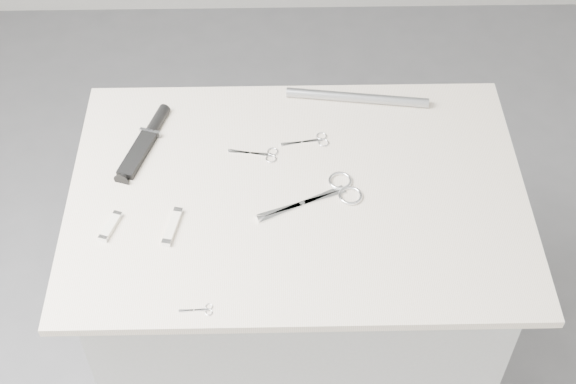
{
  "coord_description": "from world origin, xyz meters",
  "views": [
    {
      "loc": [
        -0.04,
        -1.18,
        2.22
      ],
      "look_at": [
        -0.02,
        -0.01,
        0.92
      ],
      "focal_mm": 50.0,
      "sensor_mm": 36.0,
      "label": 1
    }
  ],
  "objects_px": {
    "metal_rail": "(357,98)",
    "large_shears": "(330,194)",
    "pocket_knife_a": "(172,226)",
    "pocket_knife_b": "(111,226)",
    "embroidery_scissors_a": "(262,154)",
    "plinth": "(296,310)",
    "tiny_scissors": "(201,310)",
    "embroidery_scissors_b": "(313,141)",
    "sheathed_knife": "(147,138)"
  },
  "relations": [
    {
      "from": "large_shears",
      "to": "pocket_knife_a",
      "type": "distance_m",
      "value": 0.35
    },
    {
      "from": "large_shears",
      "to": "metal_rail",
      "type": "height_order",
      "value": "metal_rail"
    },
    {
      "from": "sheathed_knife",
      "to": "pocket_knife_a",
      "type": "xyz_separation_m",
      "value": [
        0.08,
        -0.26,
        -0.0
      ]
    },
    {
      "from": "large_shears",
      "to": "pocket_knife_b",
      "type": "distance_m",
      "value": 0.47
    },
    {
      "from": "embroidery_scissors_a",
      "to": "pocket_knife_b",
      "type": "xyz_separation_m",
      "value": [
        -0.32,
        -0.21,
        0.0
      ]
    },
    {
      "from": "embroidery_scissors_b",
      "to": "metal_rail",
      "type": "height_order",
      "value": "metal_rail"
    },
    {
      "from": "large_shears",
      "to": "embroidery_scissors_b",
      "type": "distance_m",
      "value": 0.17
    },
    {
      "from": "embroidery_scissors_a",
      "to": "pocket_knife_a",
      "type": "height_order",
      "value": "pocket_knife_a"
    },
    {
      "from": "embroidery_scissors_a",
      "to": "pocket_knife_a",
      "type": "bearing_deg",
      "value": -121.82
    },
    {
      "from": "embroidery_scissors_a",
      "to": "pocket_knife_b",
      "type": "distance_m",
      "value": 0.38
    },
    {
      "from": "large_shears",
      "to": "pocket_knife_a",
      "type": "relative_size",
      "value": 2.28
    },
    {
      "from": "pocket_knife_a",
      "to": "metal_rail",
      "type": "bearing_deg",
      "value": -34.86
    },
    {
      "from": "sheathed_knife",
      "to": "embroidery_scissors_a",
      "type": "bearing_deg",
      "value": -82.68
    },
    {
      "from": "embroidery_scissors_b",
      "to": "pocket_knife_b",
      "type": "height_order",
      "value": "pocket_knife_b"
    },
    {
      "from": "embroidery_scissors_a",
      "to": "metal_rail",
      "type": "height_order",
      "value": "metal_rail"
    },
    {
      "from": "large_shears",
      "to": "pocket_knife_a",
      "type": "bearing_deg",
      "value": 171.22
    },
    {
      "from": "tiny_scissors",
      "to": "embroidery_scissors_b",
      "type": "bearing_deg",
      "value": 60.92
    },
    {
      "from": "embroidery_scissors_b",
      "to": "pocket_knife_b",
      "type": "xyz_separation_m",
      "value": [
        -0.43,
        -0.25,
        0.0
      ]
    },
    {
      "from": "pocket_knife_a",
      "to": "pocket_knife_b",
      "type": "distance_m",
      "value": 0.13
    },
    {
      "from": "metal_rail",
      "to": "pocket_knife_b",
      "type": "bearing_deg",
      "value": -144.53
    },
    {
      "from": "tiny_scissors",
      "to": "metal_rail",
      "type": "xyz_separation_m",
      "value": [
        0.35,
        0.6,
        0.01
      ]
    },
    {
      "from": "large_shears",
      "to": "metal_rail",
      "type": "distance_m",
      "value": 0.32
    },
    {
      "from": "embroidery_scissors_b",
      "to": "pocket_knife_b",
      "type": "distance_m",
      "value": 0.5
    },
    {
      "from": "plinth",
      "to": "embroidery_scissors_a",
      "type": "height_order",
      "value": "embroidery_scissors_a"
    },
    {
      "from": "embroidery_scissors_b",
      "to": "sheathed_knife",
      "type": "distance_m",
      "value": 0.38
    },
    {
      "from": "pocket_knife_a",
      "to": "sheathed_knife",
      "type": "bearing_deg",
      "value": 28.59
    },
    {
      "from": "plinth",
      "to": "large_shears",
      "type": "height_order",
      "value": "large_shears"
    },
    {
      "from": "sheathed_knife",
      "to": "metal_rail",
      "type": "height_order",
      "value": "same"
    },
    {
      "from": "plinth",
      "to": "large_shears",
      "type": "relative_size",
      "value": 3.88
    },
    {
      "from": "pocket_knife_a",
      "to": "pocket_knife_b",
      "type": "xyz_separation_m",
      "value": [
        -0.13,
        0.0,
        -0.0
      ]
    },
    {
      "from": "embroidery_scissors_a",
      "to": "tiny_scissors",
      "type": "xyz_separation_m",
      "value": [
        -0.12,
        -0.42,
        -0.0
      ]
    },
    {
      "from": "embroidery_scissors_b",
      "to": "sheathed_knife",
      "type": "xyz_separation_m",
      "value": [
        -0.38,
        0.01,
        0.01
      ]
    },
    {
      "from": "metal_rail",
      "to": "large_shears",
      "type": "bearing_deg",
      "value": -105.12
    },
    {
      "from": "embroidery_scissors_b",
      "to": "sheathed_knife",
      "type": "height_order",
      "value": "sheathed_knife"
    },
    {
      "from": "embroidery_scissors_b",
      "to": "sheathed_knife",
      "type": "bearing_deg",
      "value": 169.72
    },
    {
      "from": "sheathed_knife",
      "to": "pocket_knife_b",
      "type": "xyz_separation_m",
      "value": [
        -0.05,
        -0.26,
        -0.0
      ]
    },
    {
      "from": "tiny_scissors",
      "to": "pocket_knife_b",
      "type": "relative_size",
      "value": 0.81
    },
    {
      "from": "plinth",
      "to": "tiny_scissors",
      "type": "xyz_separation_m",
      "value": [
        -0.19,
        -0.31,
        0.47
      ]
    },
    {
      "from": "large_shears",
      "to": "embroidery_scissors_a",
      "type": "relative_size",
      "value": 2.04
    },
    {
      "from": "large_shears",
      "to": "embroidery_scissors_a",
      "type": "xyz_separation_m",
      "value": [
        -0.15,
        0.12,
        -0.0
      ]
    },
    {
      "from": "plinth",
      "to": "pocket_knife_a",
      "type": "relative_size",
      "value": 8.86
    },
    {
      "from": "sheathed_knife",
      "to": "pocket_knife_b",
      "type": "distance_m",
      "value": 0.26
    },
    {
      "from": "plinth",
      "to": "sheathed_knife",
      "type": "xyz_separation_m",
      "value": [
        -0.34,
        0.16,
        0.48
      ]
    },
    {
      "from": "embroidery_scissors_a",
      "to": "metal_rail",
      "type": "bearing_deg",
      "value": 47.27
    },
    {
      "from": "pocket_knife_a",
      "to": "metal_rail",
      "type": "xyz_separation_m",
      "value": [
        0.42,
        0.39,
        0.01
      ]
    },
    {
      "from": "large_shears",
      "to": "metal_rail",
      "type": "xyz_separation_m",
      "value": [
        0.08,
        0.3,
        0.01
      ]
    },
    {
      "from": "embroidery_scissors_b",
      "to": "pocket_knife_b",
      "type": "bearing_deg",
      "value": -158.99
    },
    {
      "from": "pocket_knife_a",
      "to": "pocket_knife_b",
      "type": "relative_size",
      "value": 1.27
    },
    {
      "from": "plinth",
      "to": "metal_rail",
      "type": "height_order",
      "value": "metal_rail"
    },
    {
      "from": "tiny_scissors",
      "to": "metal_rail",
      "type": "relative_size",
      "value": 0.19
    }
  ]
}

